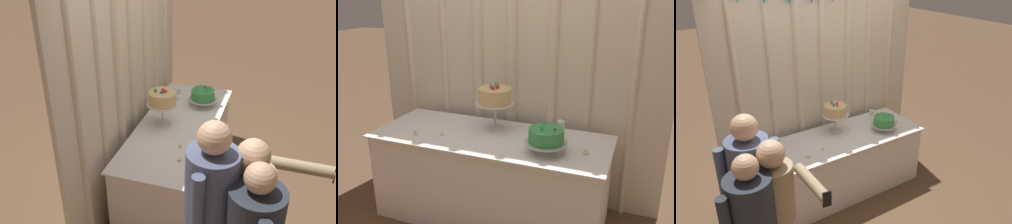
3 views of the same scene
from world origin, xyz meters
The scene contains 11 objects.
ground_plane centered at (0.00, 0.00, 0.00)m, with size 24.00×24.00×0.00m, color brown.
draped_curtain centered at (-0.01, 0.59, 1.52)m, with size 2.69×0.16×2.83m.
cake_table centered at (0.00, 0.10, 0.38)m, with size 1.92×0.76×0.75m.
cake_display_nearleft centered at (-0.02, 0.25, 1.03)m, with size 0.32×0.32×0.39m.
cake_display_nearright centered at (0.50, -0.03, 0.87)m, with size 0.31×0.31×0.23m.
wine_glass centered at (0.53, 0.27, 0.86)m, with size 0.06×0.06×0.15m.
tealight_far_left centered at (-0.58, -0.09, 0.76)m, with size 0.04×0.04×0.04m.
tealight_near_left centered at (-0.37, -0.04, 0.76)m, with size 0.04×0.04×0.04m.
tealight_near_right centered at (0.77, 0.05, 0.76)m, with size 0.05×0.05×0.03m.
guest_man_pink_jacket centered at (-1.31, -0.52, 0.89)m, with size 0.51×0.41×1.63m.
guest_girl_blue_dress centered at (-1.21, -0.76, 0.82)m, with size 0.46×0.73×1.48m.
Camera 1 is at (-3.35, -0.89, 2.83)m, focal length 43.16 mm.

